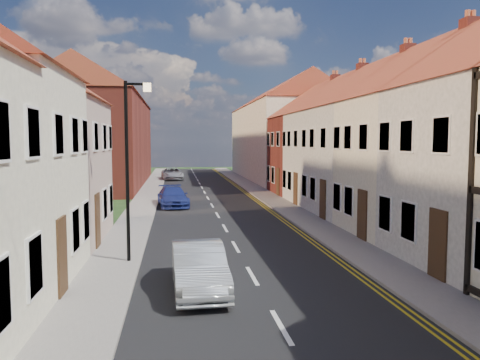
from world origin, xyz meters
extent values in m
cube|color=black|center=(0.00, 30.00, 0.01)|extent=(7.00, 90.00, 0.02)
cube|color=#A69E97|center=(-4.40, 30.00, 0.06)|extent=(1.80, 90.00, 0.12)
cube|color=#A69E97|center=(4.40, 30.00, 0.06)|extent=(1.80, 90.00, 0.12)
cube|color=white|center=(9.30, 23.50, 3.00)|extent=(8.00, 5.00, 6.00)
cube|color=maroon|center=(9.30, 21.60, 8.20)|extent=(0.60, 0.60, 1.60)
cube|color=white|center=(9.30, 28.90, 3.00)|extent=(8.00, 5.80, 6.00)
cube|color=maroon|center=(9.30, 26.60, 8.20)|extent=(0.60, 0.60, 1.60)
cube|color=white|center=(9.30, 34.30, 3.00)|extent=(8.00, 5.00, 6.00)
cube|color=maroon|center=(9.30, 32.40, 8.20)|extent=(0.60, 0.60, 1.60)
cube|color=maroon|center=(9.30, 39.70, 3.00)|extent=(8.00, 5.80, 6.00)
cube|color=maroon|center=(9.30, 37.40, 8.20)|extent=(0.60, 0.60, 1.60)
cube|color=white|center=(9.30, 55.00, 4.00)|extent=(8.00, 24.00, 8.00)
cube|color=maroon|center=(-9.30, 50.00, 4.00)|extent=(8.00, 24.00, 8.00)
cylinder|color=black|center=(-3.90, 20.00, 3.12)|extent=(0.12, 0.12, 6.00)
cube|color=black|center=(-3.55, 20.00, 6.02)|extent=(0.70, 0.08, 0.08)
cube|color=#FFD899|center=(-3.20, 20.00, 5.92)|extent=(0.25, 0.15, 0.28)
imported|color=#AEB1B6|center=(-1.69, 16.82, 0.66)|extent=(1.54, 4.05, 1.32)
imported|color=navy|center=(-2.50, 34.00, 0.63)|extent=(2.21, 4.49, 1.26)
imported|color=#AFB1B7|center=(-2.69, 55.09, 0.65)|extent=(2.54, 4.85, 1.30)
camera|label=1|loc=(-2.29, 4.11, 4.13)|focal=35.00mm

